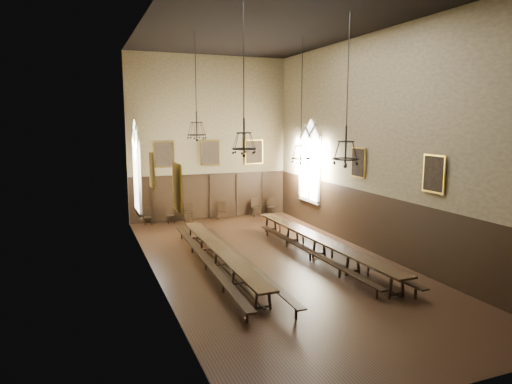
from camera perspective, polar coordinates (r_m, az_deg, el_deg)
floor at (r=17.90m, az=2.21°, el=-8.95°), size 9.00×18.00×0.02m
ceiling at (r=17.40m, az=2.40°, el=20.61°), size 9.00×18.00×0.02m
wall_back at (r=25.57m, az=-5.83°, el=6.67°), size 9.00×0.02×9.00m
wall_front at (r=9.54m, az=24.47°, el=2.20°), size 9.00×0.02×9.00m
wall_left at (r=15.82m, az=-12.91°, el=5.13°), size 0.02×18.00×9.00m
wall_right at (r=19.32m, az=14.73°, el=5.71°), size 0.02×18.00×9.00m
wainscot_panelling at (r=17.56m, az=2.24°, el=-5.04°), size 9.00×18.00×2.50m
table_left at (r=17.36m, az=-4.40°, el=-8.25°), size 0.70×9.39×0.73m
table_right at (r=18.77m, az=7.90°, el=-6.85°), size 1.01×10.45×0.81m
bench_left_outer at (r=17.16m, az=-6.31°, el=-8.73°), size 0.55×10.34×0.46m
bench_left_inner at (r=17.10m, az=-1.64°, el=-8.78°), size 0.42×9.91×0.45m
bench_right_inner at (r=18.26m, az=6.80°, el=-7.76°), size 0.47×9.15×0.41m
bench_right_outer at (r=18.75m, az=9.49°, el=-7.28°), size 0.74×10.20×0.46m
chair_0 at (r=24.91m, az=-13.35°, el=-3.41°), size 0.42×0.42×0.88m
chair_1 at (r=25.07m, az=-10.64°, el=-3.24°), size 0.41×0.41×0.89m
chair_2 at (r=25.31m, az=-8.51°, el=-2.97°), size 0.53×0.53×1.03m
chair_4 at (r=25.80m, az=-4.30°, el=-2.71°), size 0.54×0.54×0.97m
chair_6 at (r=26.47m, az=-0.04°, el=-2.36°), size 0.49×0.49×1.01m
chair_7 at (r=26.76m, az=1.85°, el=-2.25°), size 0.55×0.55×1.00m
chandelier_back_left at (r=18.98m, az=-7.43°, el=8.01°), size 0.78×0.78×4.24m
chandelier_back_right at (r=20.25m, az=5.63°, el=5.17°), size 0.86×0.86×5.33m
chandelier_front_left at (r=14.07m, az=-1.50°, el=6.79°), size 0.76×0.76×4.51m
chandelier_front_right at (r=15.84m, az=11.15°, el=5.18°), size 0.92×0.92×4.97m
portrait_back_0 at (r=24.92m, az=-11.51°, el=4.64°), size 1.10×0.12×1.40m
portrait_back_1 at (r=25.49m, az=-5.73°, el=4.87°), size 1.10×0.12×1.40m
portrait_back_2 at (r=26.31m, az=-0.24°, el=5.04°), size 1.10×0.12×1.40m
portrait_left_0 at (r=16.89m, az=-12.88°, el=2.64°), size 0.12×1.00×1.30m
portrait_left_1 at (r=12.49m, az=-9.82°, el=0.58°), size 0.12×1.00×1.30m
portrait_right_0 at (r=20.11m, az=12.67°, el=3.62°), size 0.12×1.00×1.30m
portrait_right_1 at (r=16.59m, az=21.34°, el=2.14°), size 0.12×1.00×1.30m
window_right at (r=24.02m, az=6.76°, el=3.89°), size 0.20×2.20×4.60m
window_left at (r=21.36m, az=-14.77°, el=3.03°), size 0.20×2.20×4.60m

